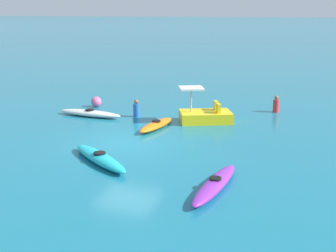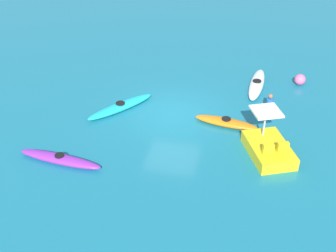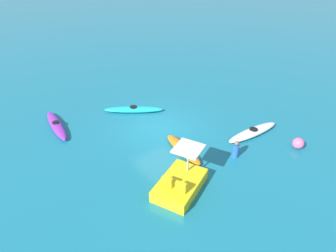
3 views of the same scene
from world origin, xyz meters
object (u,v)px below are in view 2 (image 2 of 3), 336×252
at_px(person_by_kayaks, 270,103).
at_px(kayak_white, 257,84).
at_px(buoy_pink, 300,80).
at_px(pedal_boat_yellow, 269,148).
at_px(kayak_purple, 60,159).
at_px(kayak_cyan, 121,107).
at_px(kayak_orange, 226,122).

bearing_deg(person_by_kayaks, kayak_white, -72.85).
bearing_deg(buoy_pink, person_by_kayaks, 64.08).
bearing_deg(pedal_boat_yellow, person_by_kayaks, -88.62).
bearing_deg(kayak_purple, kayak_white, -131.74).
bearing_deg(kayak_cyan, buoy_pink, -151.72).
distance_m(kayak_purple, buoy_pink, 12.84).
bearing_deg(kayak_white, kayak_orange, 74.09).
relative_size(kayak_orange, kayak_cyan, 0.88).
bearing_deg(kayak_orange, person_by_kayaks, -136.56).
relative_size(kayak_orange, buoy_pink, 5.01).
xyz_separation_m(kayak_purple, kayak_cyan, (-1.08, -4.38, 0.00)).
bearing_deg(person_by_kayaks, kayak_orange, 43.44).
height_order(kayak_white, pedal_boat_yellow, pedal_boat_yellow).
bearing_deg(kayak_cyan, kayak_purple, 76.16).
distance_m(kayak_orange, kayak_white, 4.11).
relative_size(kayak_purple, kayak_orange, 1.24).
height_order(buoy_pink, person_by_kayaks, person_by_kayaks).
height_order(kayak_purple, kayak_white, same).
bearing_deg(kayak_purple, pedal_boat_yellow, -163.77).
bearing_deg(person_by_kayaks, buoy_pink, -115.92).
distance_m(kayak_orange, buoy_pink, 5.74).
height_order(kayak_purple, kayak_orange, same).
relative_size(kayak_white, person_by_kayaks, 3.99).
height_order(kayak_orange, buoy_pink, buoy_pink).
relative_size(kayak_purple, pedal_boat_yellow, 1.27).
relative_size(kayak_orange, kayak_white, 0.82).
bearing_deg(person_by_kayaks, pedal_boat_yellow, 91.38).
xyz_separation_m(kayak_purple, person_by_kayaks, (-7.88, -5.82, 0.22)).
xyz_separation_m(kayak_cyan, person_by_kayaks, (-6.80, -1.44, 0.22)).
height_order(kayak_cyan, person_by_kayaks, person_by_kayaks).
xyz_separation_m(kayak_cyan, buoy_pink, (-8.25, -4.44, 0.12)).
relative_size(pedal_boat_yellow, buoy_pink, 4.89).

